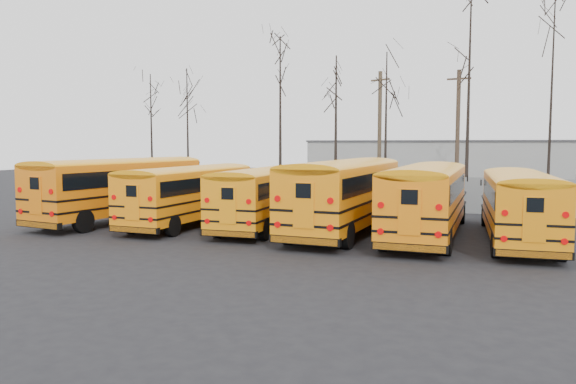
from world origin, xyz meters
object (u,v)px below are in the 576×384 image
at_px(bus_a, 123,184).
at_px(bus_c, 267,192).
at_px(bus_e, 427,194).
at_px(bus_d, 346,189).
at_px(utility_pole_left, 380,133).
at_px(bus_f, 519,201).
at_px(utility_pole_right, 458,135).
at_px(bus_b, 191,190).

xyz_separation_m(bus_a, bus_c, (7.52, 0.67, -0.21)).
xyz_separation_m(bus_c, bus_e, (7.15, -0.07, 0.14)).
xyz_separation_m(bus_c, bus_d, (3.72, -0.02, 0.23)).
relative_size(bus_a, bus_c, 1.13).
distance_m(bus_a, utility_pole_left, 19.08).
distance_m(bus_f, utility_pole_right, 15.31).
distance_m(bus_b, bus_d, 7.43).
relative_size(bus_a, bus_b, 1.13).
distance_m(bus_b, bus_c, 3.72).
bearing_deg(bus_e, utility_pole_right, 89.31).
bearing_deg(bus_d, utility_pole_right, 78.29).
height_order(utility_pole_left, utility_pole_right, utility_pole_left).
distance_m(bus_c, utility_pole_left, 16.27).
distance_m(bus_a, bus_b, 3.85).
height_order(bus_c, utility_pole_right, utility_pole_right).
bearing_deg(bus_d, utility_pole_left, 98.48).
height_order(bus_f, utility_pole_left, utility_pole_left).
xyz_separation_m(bus_e, utility_pole_right, (-0.27, 14.72, 2.61)).
bearing_deg(utility_pole_right, bus_f, -68.00).
bearing_deg(bus_b, utility_pole_left, 71.95).
bearing_deg(bus_c, bus_a, -179.47).
relative_size(bus_c, utility_pole_right, 1.19).
distance_m(bus_a, utility_pole_right, 21.18).
bearing_deg(bus_c, bus_d, -4.83).
bearing_deg(utility_pole_left, bus_f, -35.25).
height_order(bus_a, utility_pole_left, utility_pole_left).
height_order(bus_b, bus_d, bus_d).
distance_m(bus_e, bus_f, 3.48).
height_order(bus_b, bus_e, bus_e).
bearing_deg(bus_f, bus_e, 176.60).
height_order(bus_b, bus_f, bus_b).
bearing_deg(utility_pole_right, bus_e, -81.36).
xyz_separation_m(bus_c, utility_pole_right, (6.88, 14.65, 2.75)).
bearing_deg(bus_d, bus_c, -179.82).
bearing_deg(bus_c, bus_b, -176.24).
bearing_deg(bus_c, utility_pole_left, 80.16).
xyz_separation_m(bus_c, utility_pole_left, (1.47, 15.94, 2.90)).
xyz_separation_m(bus_a, bus_e, (14.68, 0.60, -0.07)).
height_order(bus_a, bus_e, bus_a).
bearing_deg(bus_b, bus_f, 1.69).
xyz_separation_m(bus_b, utility_pole_right, (10.56, 15.19, 2.73)).
bearing_deg(utility_pole_right, bus_d, -94.57).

